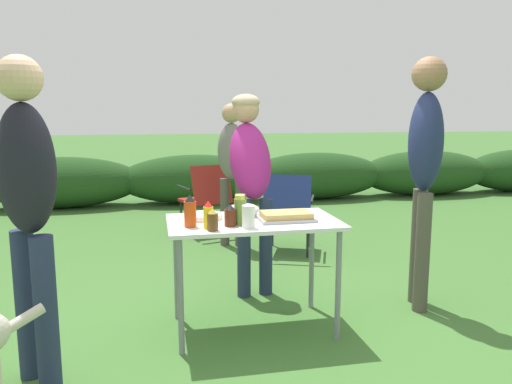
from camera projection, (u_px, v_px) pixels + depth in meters
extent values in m
plane|color=#3D6B2D|center=(253.00, 328.00, 3.35)|extent=(60.00, 60.00, 0.00)
ellipsoid|color=#1E4219|center=(61.00, 182.00, 7.50)|extent=(2.40, 0.90, 0.77)
ellipsoid|color=#1E4219|center=(195.00, 179.00, 7.90)|extent=(2.40, 0.90, 0.77)
ellipsoid|color=#1E4219|center=(315.00, 176.00, 8.29)|extent=(2.40, 0.90, 0.77)
ellipsoid|color=#1E4219|center=(425.00, 173.00, 8.69)|extent=(2.40, 0.90, 0.77)
cube|color=white|center=(253.00, 222.00, 3.23)|extent=(1.10, 0.64, 0.02)
cylinder|color=gray|center=(181.00, 297.00, 2.93)|extent=(0.04, 0.04, 0.71)
cylinder|color=gray|center=(338.00, 285.00, 3.13)|extent=(0.04, 0.04, 0.71)
cylinder|color=gray|center=(176.00, 269.00, 3.45)|extent=(0.04, 0.04, 0.71)
cylinder|color=gray|center=(312.00, 261.00, 3.65)|extent=(0.04, 0.04, 0.71)
cube|color=#9E9EA3|center=(286.00, 219.00, 3.22)|extent=(0.36, 0.24, 0.02)
cube|color=tan|center=(286.00, 215.00, 3.22)|extent=(0.31, 0.20, 0.04)
cylinder|color=white|center=(204.00, 216.00, 3.27)|extent=(0.24, 0.24, 0.03)
ellipsoid|color=silver|center=(244.00, 210.00, 3.36)|extent=(0.22, 0.22, 0.08)
cylinder|color=white|center=(249.00, 217.00, 3.00)|extent=(0.08, 0.08, 0.14)
cylinder|color=olive|center=(240.00, 212.00, 3.09)|extent=(0.07, 0.07, 0.16)
cylinder|color=#D1CC47|center=(240.00, 197.00, 3.07)|extent=(0.06, 0.06, 0.03)
cylinder|color=#CC4214|center=(190.00, 214.00, 3.03)|extent=(0.07, 0.07, 0.16)
cone|color=black|center=(190.00, 198.00, 3.01)|extent=(0.06, 0.06, 0.04)
cylinder|color=brown|center=(213.00, 222.00, 2.94)|extent=(0.06, 0.06, 0.10)
cone|color=gold|center=(212.00, 211.00, 2.93)|extent=(0.05, 0.05, 0.03)
cylinder|color=#562314|center=(230.00, 218.00, 3.05)|extent=(0.07, 0.07, 0.11)
cone|color=black|center=(230.00, 207.00, 3.04)|extent=(0.06, 0.06, 0.03)
cylinder|color=#B2893D|center=(240.00, 210.00, 3.18)|extent=(0.08, 0.08, 0.15)
cylinder|color=#4C4C4C|center=(240.00, 196.00, 3.17)|extent=(0.07, 0.07, 0.03)
cylinder|color=yellow|center=(208.00, 218.00, 2.99)|extent=(0.06, 0.06, 0.13)
cone|color=red|center=(208.00, 204.00, 2.98)|extent=(0.05, 0.05, 0.04)
cylinder|color=#232D4C|center=(244.00, 249.00, 3.86)|extent=(0.10, 0.10, 0.77)
cylinder|color=#232D4C|center=(266.00, 247.00, 3.92)|extent=(0.10, 0.10, 0.77)
ellipsoid|color=#931E70|center=(250.00, 161.00, 3.89)|extent=(0.38, 0.49, 0.66)
sphere|color=tan|center=(246.00, 110.00, 3.94)|extent=(0.21, 0.21, 0.21)
ellipsoid|color=tan|center=(246.00, 102.00, 3.93)|extent=(0.22, 0.22, 0.13)
cylinder|color=#232D4C|center=(46.00, 314.00, 2.55)|extent=(0.12, 0.12, 0.82)
cylinder|color=#232D4C|center=(27.00, 305.00, 2.68)|extent=(0.12, 0.12, 0.82)
ellipsoid|color=black|center=(26.00, 169.00, 2.50)|extent=(0.43, 0.45, 0.66)
sphere|color=#DBAD89|center=(19.00, 78.00, 2.43)|extent=(0.23, 0.23, 0.23)
cylinder|color=#4C473D|center=(225.00, 212.00, 5.37)|extent=(0.10, 0.10, 0.73)
cylinder|color=#4C473D|center=(240.00, 213.00, 5.34)|extent=(0.10, 0.10, 0.73)
ellipsoid|color=slate|center=(232.00, 151.00, 5.25)|extent=(0.36, 0.32, 0.59)
sphere|color=tan|center=(231.00, 113.00, 5.19)|extent=(0.20, 0.20, 0.20)
cylinder|color=#4C473D|center=(418.00, 246.00, 3.75)|extent=(0.11, 0.11, 0.87)
cylinder|color=#4C473D|center=(422.00, 253.00, 3.57)|extent=(0.11, 0.11, 0.87)
ellipsoid|color=navy|center=(426.00, 142.00, 3.53)|extent=(0.34, 0.39, 0.70)
sphere|color=#936B4C|center=(429.00, 74.00, 3.46)|extent=(0.24, 0.24, 0.24)
cylinder|color=beige|center=(21.00, 321.00, 2.17)|extent=(0.20, 0.15, 0.11)
cube|color=maroon|center=(203.00, 201.00, 5.95)|extent=(0.58, 0.58, 0.03)
cube|color=maroon|center=(212.00, 185.00, 5.67)|extent=(0.49, 0.29, 0.44)
cylinder|color=black|center=(193.00, 222.00, 5.71)|extent=(0.02, 0.02, 0.38)
cylinder|color=black|center=(225.00, 218.00, 5.90)|extent=(0.02, 0.02, 0.38)
cylinder|color=black|center=(181.00, 215.00, 6.06)|extent=(0.02, 0.02, 0.38)
cylinder|color=black|center=(211.00, 212.00, 6.25)|extent=(0.02, 0.02, 0.38)
cylinder|color=black|center=(184.00, 188.00, 5.81)|extent=(0.15, 0.40, 0.02)
cylinder|color=black|center=(220.00, 185.00, 6.03)|extent=(0.15, 0.40, 0.02)
cube|color=navy|center=(289.00, 215.00, 5.12)|extent=(0.59, 0.59, 0.03)
cube|color=navy|center=(287.00, 198.00, 4.82)|extent=(0.49, 0.31, 0.44)
cylinder|color=black|center=(267.00, 237.00, 4.99)|extent=(0.02, 0.02, 0.38)
cylinder|color=black|center=(308.00, 239.00, 4.93)|extent=(0.02, 0.02, 0.38)
cylinder|color=black|center=(272.00, 228.00, 5.38)|extent=(0.02, 0.02, 0.38)
cylinder|color=black|center=(310.00, 230.00, 5.32)|extent=(0.02, 0.02, 0.38)
cylinder|color=black|center=(267.00, 198.00, 5.13)|extent=(0.17, 0.40, 0.02)
cylinder|color=black|center=(312.00, 199.00, 5.06)|extent=(0.17, 0.40, 0.02)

